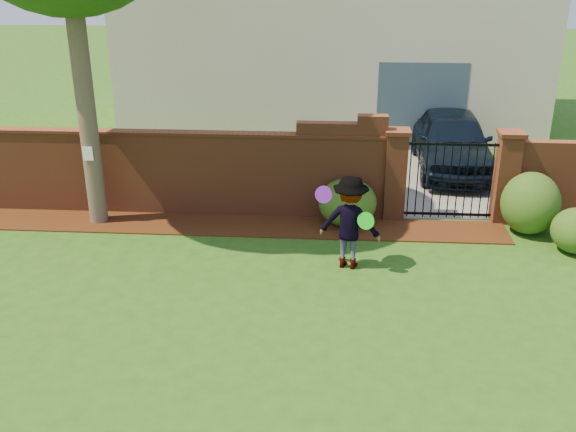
# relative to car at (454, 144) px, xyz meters

# --- Properties ---
(ground) EXTENTS (80.00, 80.00, 0.01)m
(ground) POSITION_rel_car_xyz_m (-4.09, -7.09, -0.75)
(ground) COLOR #275114
(ground) RESTS_ON ground
(mulch_bed) EXTENTS (11.10, 1.08, 0.03)m
(mulch_bed) POSITION_rel_car_xyz_m (-5.04, -3.76, -0.73)
(mulch_bed) COLOR #37190A
(mulch_bed) RESTS_ON ground
(brick_wall) EXTENTS (8.70, 0.31, 2.16)m
(brick_wall) POSITION_rel_car_xyz_m (-6.10, -3.09, 0.19)
(brick_wall) COLOR brown
(brick_wall) RESTS_ON ground
(pillar_left) EXTENTS (0.50, 0.50, 1.88)m
(pillar_left) POSITION_rel_car_xyz_m (-1.69, -3.09, 0.22)
(pillar_left) COLOR brown
(pillar_left) RESTS_ON ground
(pillar_right) EXTENTS (0.50, 0.50, 1.88)m
(pillar_right) POSITION_rel_car_xyz_m (0.51, -3.09, 0.22)
(pillar_right) COLOR brown
(pillar_right) RESTS_ON ground
(iron_gate) EXTENTS (1.78, 0.03, 1.60)m
(iron_gate) POSITION_rel_car_xyz_m (-0.59, -3.09, 0.11)
(iron_gate) COLOR black
(iron_gate) RESTS_ON ground
(driveway) EXTENTS (3.20, 8.00, 0.01)m
(driveway) POSITION_rel_car_xyz_m (-0.59, 0.91, -0.74)
(driveway) COLOR slate
(driveway) RESTS_ON ground
(house) EXTENTS (12.40, 6.40, 6.30)m
(house) POSITION_rel_car_xyz_m (-3.09, 4.90, 2.42)
(house) COLOR beige
(house) RESTS_ON ground
(car) EXTENTS (1.88, 4.39, 1.48)m
(car) POSITION_rel_car_xyz_m (0.00, 0.00, 0.00)
(car) COLOR black
(car) RESTS_ON ground
(paper_notice) EXTENTS (0.20, 0.01, 0.28)m
(paper_notice) POSITION_rel_car_xyz_m (-7.69, -3.88, 0.76)
(paper_notice) COLOR white
(paper_notice) RESTS_ON tree
(shrub_left) EXTENTS (1.17, 1.17, 0.95)m
(shrub_left) POSITION_rel_car_xyz_m (-2.64, -3.50, -0.26)
(shrub_left) COLOR #214B16
(shrub_left) RESTS_ON ground
(shrub_middle) EXTENTS (1.12, 1.12, 1.23)m
(shrub_middle) POSITION_rel_car_xyz_m (0.87, -3.66, -0.13)
(shrub_middle) COLOR #214B16
(shrub_middle) RESTS_ON ground
(man) EXTENTS (1.18, 0.85, 1.65)m
(man) POSITION_rel_car_xyz_m (-2.65, -5.39, 0.09)
(man) COLOR gray
(man) RESTS_ON ground
(frisbee_purple) EXTENTS (0.31, 0.15, 0.30)m
(frisbee_purple) POSITION_rel_car_xyz_m (-3.10, -5.35, 0.58)
(frisbee_purple) COLOR purple
(frisbee_purple) RESTS_ON man
(frisbee_green) EXTENTS (0.30, 0.19, 0.30)m
(frisbee_green) POSITION_rel_car_xyz_m (-2.39, -5.64, 0.24)
(frisbee_green) COLOR #1BCD1E
(frisbee_green) RESTS_ON man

